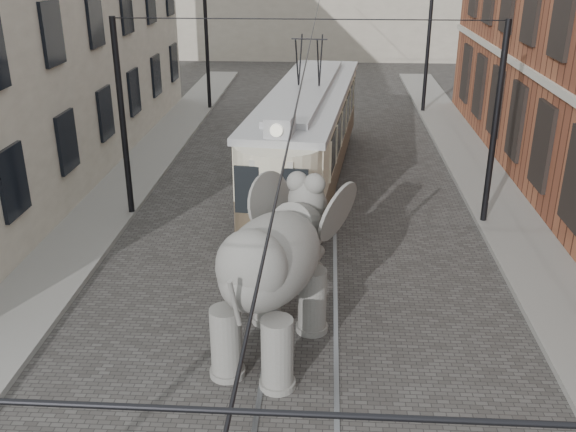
# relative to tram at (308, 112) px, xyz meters

# --- Properties ---
(ground) EXTENTS (120.00, 120.00, 0.00)m
(ground) POSITION_rel_tram_xyz_m (0.23, -9.59, -2.50)
(ground) COLOR #413E3C
(tram_rails) EXTENTS (1.54, 80.00, 0.02)m
(tram_rails) POSITION_rel_tram_xyz_m (0.23, -9.59, -2.49)
(tram_rails) COLOR slate
(tram_rails) RESTS_ON ground
(sidewalk_left) EXTENTS (2.00, 60.00, 0.15)m
(sidewalk_left) POSITION_rel_tram_xyz_m (-6.27, -9.59, -2.42)
(sidewalk_left) COLOR slate
(sidewalk_left) RESTS_ON ground
(catenary) EXTENTS (11.00, 30.20, 6.00)m
(catenary) POSITION_rel_tram_xyz_m (0.03, -4.59, 0.50)
(catenary) COLOR black
(catenary) RESTS_ON ground
(tram) EXTENTS (3.87, 12.80, 5.00)m
(tram) POSITION_rel_tram_xyz_m (0.00, 0.00, 0.00)
(tram) COLOR beige
(tram) RESTS_ON ground
(elephant) EXTENTS (4.39, 6.00, 3.29)m
(elephant) POSITION_rel_tram_xyz_m (-0.38, -10.57, -0.86)
(elephant) COLOR #5E5B57
(elephant) RESTS_ON ground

